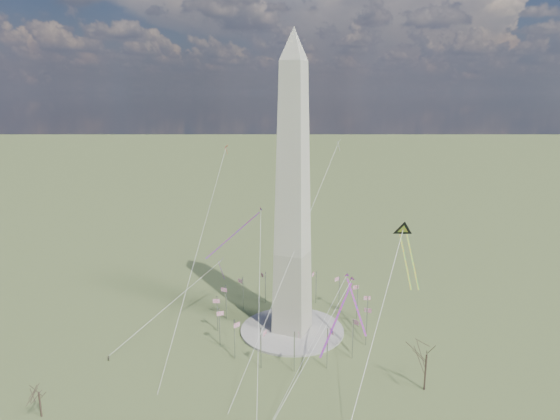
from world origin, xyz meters
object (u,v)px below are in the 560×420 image
at_px(tree_near, 427,352).
at_px(person_west, 109,358).
at_px(washington_monument, 293,197).
at_px(kite_delta_black, 404,233).

relative_size(tree_near, person_west, 9.50).
distance_m(washington_monument, kite_delta_black, 37.39).
height_order(washington_monument, kite_delta_black, washington_monument).
height_order(washington_monument, tree_near, washington_monument).
height_order(person_west, kite_delta_black, kite_delta_black).
distance_m(washington_monument, tree_near, 62.28).
bearing_deg(kite_delta_black, tree_near, 92.50).
height_order(tree_near, person_west, tree_near).
bearing_deg(washington_monument, person_west, -138.49).
height_order(washington_monument, person_west, washington_monument).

